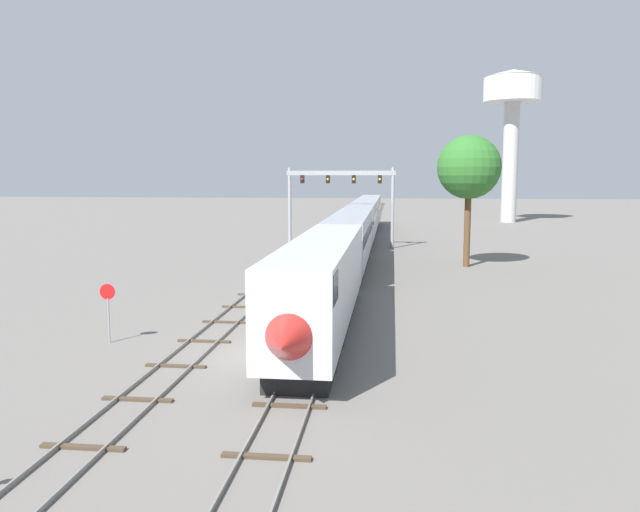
% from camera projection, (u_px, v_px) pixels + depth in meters
% --- Properties ---
extents(ground_plane, '(400.00, 400.00, 0.00)m').
position_uv_depth(ground_plane, '(267.00, 356.00, 27.88)').
color(ground_plane, slate).
extents(track_main, '(2.60, 200.00, 0.16)m').
position_uv_depth(track_main, '(367.00, 233.00, 86.77)').
color(track_main, slate).
rests_on(track_main, ground).
extents(track_near, '(2.60, 160.00, 0.16)m').
position_uv_depth(track_near, '(308.00, 250.00, 67.69)').
color(track_near, slate).
rests_on(track_near, ground).
extents(passenger_train, '(3.04, 87.57, 4.80)m').
position_uv_depth(passenger_train, '(358.00, 229.00, 64.21)').
color(passenger_train, silver).
rests_on(passenger_train, ground).
extents(signal_gantry, '(12.10, 0.49, 8.91)m').
position_uv_depth(signal_gantry, '(341.00, 190.00, 69.39)').
color(signal_gantry, '#999BA0').
rests_on(signal_gantry, ground).
extents(water_tower, '(9.95, 9.95, 25.84)m').
position_uv_depth(water_tower, '(512.00, 102.00, 106.21)').
color(water_tower, beige).
rests_on(water_tower, ground).
extents(stop_sign, '(0.76, 0.08, 2.88)m').
position_uv_depth(stop_sign, '(108.00, 305.00, 29.92)').
color(stop_sign, gray).
rests_on(stop_sign, ground).
extents(trackside_tree_left, '(5.54, 5.54, 11.52)m').
position_uv_depth(trackside_tree_left, '(469.00, 168.00, 54.34)').
color(trackside_tree_left, brown).
rests_on(trackside_tree_left, ground).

